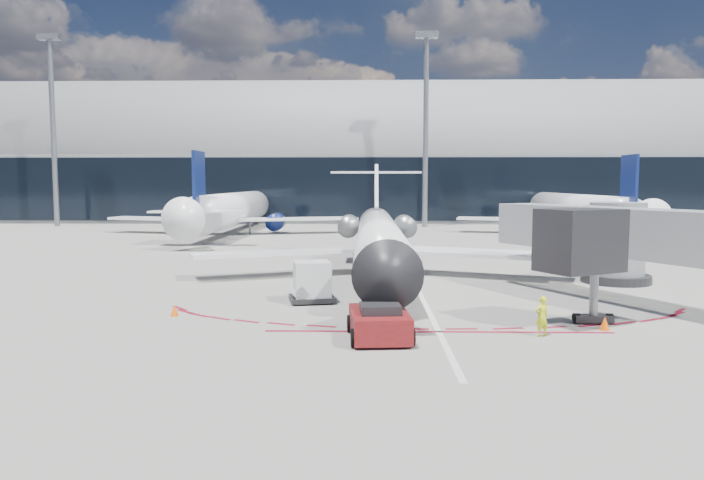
{
  "coord_description": "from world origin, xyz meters",
  "views": [
    {
      "loc": [
        -2.95,
        -36.3,
        6.0
      ],
      "look_at": [
        -3.74,
        -0.2,
        2.66
      ],
      "focal_mm": 32.0,
      "sensor_mm": 36.0,
      "label": 1
    }
  ],
  "objects_px": {
    "regional_jet": "(379,238)",
    "ramp_worker": "(542,316)",
    "pushback_tug": "(379,323)",
    "uld_container": "(312,282)"
  },
  "relations": [
    {
      "from": "ramp_worker",
      "to": "uld_container",
      "type": "distance_m",
      "value": 11.71
    },
    {
      "from": "regional_jet",
      "to": "ramp_worker",
      "type": "bearing_deg",
      "value": -68.35
    },
    {
      "from": "uld_container",
      "to": "pushback_tug",
      "type": "bearing_deg",
      "value": -78.07
    },
    {
      "from": "regional_jet",
      "to": "uld_container",
      "type": "distance_m",
      "value": 9.23
    },
    {
      "from": "pushback_tug",
      "to": "uld_container",
      "type": "xyz_separation_m",
      "value": [
        -3.22,
        7.3,
        0.39
      ]
    },
    {
      "from": "regional_jet",
      "to": "pushback_tug",
      "type": "distance_m",
      "value": 15.82
    },
    {
      "from": "regional_jet",
      "to": "uld_container",
      "type": "relative_size",
      "value": 11.71
    },
    {
      "from": "ramp_worker",
      "to": "pushback_tug",
      "type": "bearing_deg",
      "value": -21.07
    },
    {
      "from": "regional_jet",
      "to": "ramp_worker",
      "type": "distance_m",
      "value": 16.41
    },
    {
      "from": "pushback_tug",
      "to": "ramp_worker",
      "type": "xyz_separation_m",
      "value": [
        6.34,
        0.53,
        0.17
      ]
    }
  ]
}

